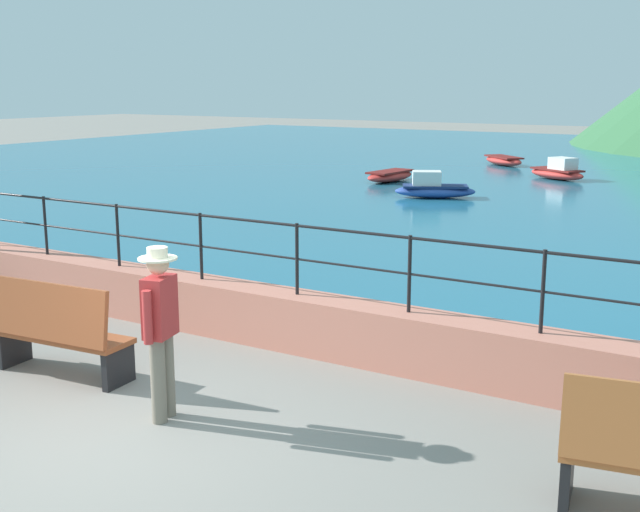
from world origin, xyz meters
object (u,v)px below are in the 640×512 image
person_walking (160,325)px  boat_0 (504,160)px  boat_1 (558,172)px  bench_main (56,330)px  boat_7 (433,188)px  boat_5 (390,176)px

person_walking → boat_0: person_walking is taller
person_walking → boat_1: size_ratio=0.72×
bench_main → boat_1: 21.89m
boat_0 → boat_1: size_ratio=0.95×
boat_0 → boat_1: (3.21, -3.76, 0.07)m
boat_0 → boat_7: boat_7 is taller
bench_main → person_walking: bearing=-7.9°
boat_1 → boat_7: bearing=-105.8°
bench_main → person_walking: 1.88m
boat_7 → person_walking: bearing=-75.7°
person_walking → boat_1: (-2.20, 22.14, -0.65)m
person_walking → bench_main: bearing=172.1°
boat_5 → boat_7: 4.01m
boat_1 → boat_7: 6.65m
person_walking → boat_7: person_walking is taller
bench_main → boat_5: bench_main is taller
boat_7 → boat_0: bearing=97.9°
boat_0 → boat_7: bearing=-82.1°
bench_main → boat_0: bench_main is taller
boat_5 → boat_1: bearing=37.5°
boat_1 → boat_5: 5.83m
boat_1 → boat_5: bearing=-142.5°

